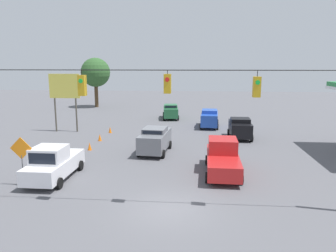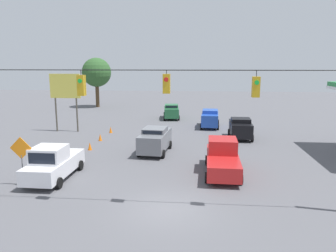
{
  "view_description": "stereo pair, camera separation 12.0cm",
  "coord_description": "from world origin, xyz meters",
  "px_view_note": "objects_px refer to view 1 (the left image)",
  "views": [
    {
      "loc": [
        -1.34,
        14.63,
        6.83
      ],
      "look_at": [
        0.71,
        -8.61,
        2.42
      ],
      "focal_mm": 35.0,
      "sensor_mm": 36.0,
      "label": 1
    },
    {
      "loc": [
        -1.46,
        14.62,
        6.83
      ],
      "look_at": [
        0.71,
        -8.61,
        2.42
      ],
      "focal_mm": 35.0,
      "sensor_mm": 36.0,
      "label": 2
    }
  ],
  "objects_px": {
    "sedan_grey_withflow_mid": "(155,140)",
    "traffic_cone_fifth": "(110,130)",
    "pickup_truck_white_parked_shoulder": "(54,163)",
    "traffic_cone_nearest": "(56,172)",
    "sedan_blue_oncoming_deep": "(209,118)",
    "work_zone_sign": "(21,152)",
    "overhead_signal_span": "(167,116)",
    "sedan_black_oncoming_far": "(240,128)",
    "traffic_cone_second": "(73,158)",
    "pedestrian": "(51,163)",
    "traffic_cone_third": "(90,146)",
    "roadside_billboard": "(65,91)",
    "tree_horizon_left": "(95,73)",
    "traffic_cone_fourth": "(100,137)",
    "sedan_green_withflow_deep": "(171,111)",
    "pickup_truck_red_crossing_near": "(223,158)"
  },
  "relations": [
    {
      "from": "traffic_cone_third",
      "to": "tree_horizon_left",
      "type": "relative_size",
      "value": 0.08
    },
    {
      "from": "sedan_grey_withflow_mid",
      "to": "traffic_cone_third",
      "type": "height_order",
      "value": "sedan_grey_withflow_mid"
    },
    {
      "from": "traffic_cone_third",
      "to": "traffic_cone_fifth",
      "type": "height_order",
      "value": "same"
    },
    {
      "from": "pickup_truck_white_parked_shoulder",
      "to": "sedan_grey_withflow_mid",
      "type": "bearing_deg",
      "value": -129.01
    },
    {
      "from": "sedan_blue_oncoming_deep",
      "to": "traffic_cone_fourth",
      "type": "distance_m",
      "value": 12.63
    },
    {
      "from": "sedan_black_oncoming_far",
      "to": "pickup_truck_red_crossing_near",
      "type": "relative_size",
      "value": 0.69
    },
    {
      "from": "traffic_cone_nearest",
      "to": "work_zone_sign",
      "type": "relative_size",
      "value": 0.22
    },
    {
      "from": "pickup_truck_red_crossing_near",
      "to": "traffic_cone_nearest",
      "type": "distance_m",
      "value": 10.41
    },
    {
      "from": "roadside_billboard",
      "to": "pedestrian",
      "type": "distance_m",
      "value": 14.72
    },
    {
      "from": "overhead_signal_span",
      "to": "sedan_grey_withflow_mid",
      "type": "bearing_deg",
      "value": -79.36
    },
    {
      "from": "sedan_green_withflow_deep",
      "to": "traffic_cone_third",
      "type": "xyz_separation_m",
      "value": [
        5.27,
        16.12,
        -0.63
      ]
    },
    {
      "from": "pickup_truck_red_crossing_near",
      "to": "traffic_cone_fourth",
      "type": "relative_size",
      "value": 8.79
    },
    {
      "from": "sedan_black_oncoming_far",
      "to": "tree_horizon_left",
      "type": "bearing_deg",
      "value": -46.3
    },
    {
      "from": "work_zone_sign",
      "to": "traffic_cone_fourth",
      "type": "bearing_deg",
      "value": -95.48
    },
    {
      "from": "sedan_blue_oncoming_deep",
      "to": "traffic_cone_third",
      "type": "distance_m",
      "value": 14.72
    },
    {
      "from": "sedan_black_oncoming_far",
      "to": "traffic_cone_nearest",
      "type": "relative_size",
      "value": 6.05
    },
    {
      "from": "sedan_blue_oncoming_deep",
      "to": "tree_horizon_left",
      "type": "relative_size",
      "value": 0.57
    },
    {
      "from": "sedan_blue_oncoming_deep",
      "to": "work_zone_sign",
      "type": "bearing_deg",
      "value": 59.21
    },
    {
      "from": "sedan_grey_withflow_mid",
      "to": "traffic_cone_fifth",
      "type": "xyz_separation_m",
      "value": [
        5.47,
        -7.03,
        -0.72
      ]
    },
    {
      "from": "sedan_blue_oncoming_deep",
      "to": "traffic_cone_second",
      "type": "height_order",
      "value": "sedan_blue_oncoming_deep"
    },
    {
      "from": "sedan_blue_oncoming_deep",
      "to": "roadside_billboard",
      "type": "height_order",
      "value": "roadside_billboard"
    },
    {
      "from": "sedan_black_oncoming_far",
      "to": "roadside_billboard",
      "type": "distance_m",
      "value": 17.75
    },
    {
      "from": "sedan_black_oncoming_far",
      "to": "pickup_truck_red_crossing_near",
      "type": "height_order",
      "value": "pickup_truck_red_crossing_near"
    },
    {
      "from": "sedan_green_withflow_deep",
      "to": "tree_horizon_left",
      "type": "bearing_deg",
      "value": -38.97
    },
    {
      "from": "overhead_signal_span",
      "to": "traffic_cone_fifth",
      "type": "xyz_separation_m",
      "value": [
        7.31,
        -16.82,
        -4.14
      ]
    },
    {
      "from": "sedan_green_withflow_deep",
      "to": "pickup_truck_red_crossing_near",
      "type": "distance_m",
      "value": 21.39
    },
    {
      "from": "sedan_blue_oncoming_deep",
      "to": "work_zone_sign",
      "type": "height_order",
      "value": "work_zone_sign"
    },
    {
      "from": "overhead_signal_span",
      "to": "work_zone_sign",
      "type": "relative_size",
      "value": 6.65
    },
    {
      "from": "sedan_grey_withflow_mid",
      "to": "traffic_cone_third",
      "type": "relative_size",
      "value": 7.21
    },
    {
      "from": "sedan_blue_oncoming_deep",
      "to": "traffic_cone_fourth",
      "type": "xyz_separation_m",
      "value": [
        10.12,
        7.53,
        -0.69
      ]
    },
    {
      "from": "overhead_signal_span",
      "to": "sedan_black_oncoming_far",
      "type": "height_order",
      "value": "overhead_signal_span"
    },
    {
      "from": "pickup_truck_white_parked_shoulder",
      "to": "pickup_truck_red_crossing_near",
      "type": "xyz_separation_m",
      "value": [
        -10.21,
        -2.1,
        0.0
      ]
    },
    {
      "from": "overhead_signal_span",
      "to": "roadside_billboard",
      "type": "xyz_separation_m",
      "value": [
        11.95,
        -17.12,
        -0.25
      ]
    },
    {
      "from": "overhead_signal_span",
      "to": "sedan_blue_oncoming_deep",
      "type": "xyz_separation_m",
      "value": [
        -2.79,
        -20.82,
        -3.44
      ]
    },
    {
      "from": "overhead_signal_span",
      "to": "pedestrian",
      "type": "relative_size",
      "value": 10.32
    },
    {
      "from": "traffic_cone_second",
      "to": "traffic_cone_third",
      "type": "relative_size",
      "value": 1.0
    },
    {
      "from": "sedan_grey_withflow_mid",
      "to": "traffic_cone_nearest",
      "type": "distance_m",
      "value": 8.2
    },
    {
      "from": "pedestrian",
      "to": "tree_horizon_left",
      "type": "relative_size",
      "value": 0.23
    },
    {
      "from": "traffic_cone_second",
      "to": "traffic_cone_fifth",
      "type": "relative_size",
      "value": 1.0
    },
    {
      "from": "pickup_truck_white_parked_shoulder",
      "to": "traffic_cone_second",
      "type": "relative_size",
      "value": 7.98
    },
    {
      "from": "traffic_cone_second",
      "to": "pickup_truck_white_parked_shoulder",
      "type": "bearing_deg",
      "value": 93.4
    },
    {
      "from": "sedan_black_oncoming_far",
      "to": "sedan_grey_withflow_mid",
      "type": "height_order",
      "value": "sedan_grey_withflow_mid"
    },
    {
      "from": "sedan_green_withflow_deep",
      "to": "roadside_billboard",
      "type": "xyz_separation_m",
      "value": [
        10.03,
        9.03,
        3.25
      ]
    },
    {
      "from": "sedan_black_oncoming_far",
      "to": "traffic_cone_nearest",
      "type": "distance_m",
      "value": 17.28
    },
    {
      "from": "traffic_cone_second",
      "to": "traffic_cone_fifth",
      "type": "xyz_separation_m",
      "value": [
        -0.04,
        -10.07,
        0.0
      ]
    },
    {
      "from": "traffic_cone_third",
      "to": "roadside_billboard",
      "type": "relative_size",
      "value": 0.11
    },
    {
      "from": "sedan_blue_oncoming_deep",
      "to": "tree_horizon_left",
      "type": "xyz_separation_m",
      "value": [
        17.56,
        -15.72,
        4.5
      ]
    },
    {
      "from": "sedan_green_withflow_deep",
      "to": "traffic_cone_second",
      "type": "bearing_deg",
      "value": 74.37
    },
    {
      "from": "pickup_truck_red_crossing_near",
      "to": "roadside_billboard",
      "type": "xyz_separation_m",
      "value": [
        15.02,
        -11.77,
        3.22
      ]
    },
    {
      "from": "traffic_cone_fifth",
      "to": "pickup_truck_red_crossing_near",
      "type": "bearing_deg",
      "value": 132.15
    }
  ]
}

